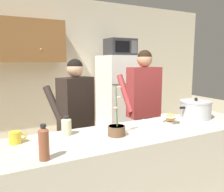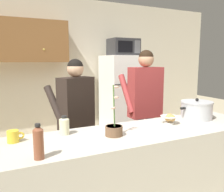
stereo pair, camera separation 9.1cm
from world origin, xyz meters
name	(u,v)px [view 1 (the left image)]	position (x,y,z in m)	size (l,w,h in m)	color
back_wall_unit	(52,69)	(-0.24, 2.25, 1.41)	(6.00, 0.48, 2.60)	beige
kitchen_island	(139,178)	(0.00, 0.00, 0.46)	(2.59, 0.68, 0.92)	beige
refrigerator	(119,102)	(0.83, 1.85, 0.82)	(0.64, 0.68, 1.64)	white
microwave	(120,47)	(0.83, 1.83, 1.78)	(0.48, 0.37, 0.28)	#2D2D30
person_near_pot	(75,112)	(-0.34, 0.79, 0.98)	(0.58, 0.54, 1.58)	black
person_by_sink	(143,99)	(0.60, 0.79, 1.06)	(0.52, 0.42, 1.69)	#33384C
cooking_pot	(195,109)	(0.83, 0.12, 1.02)	(0.45, 0.34, 0.23)	silver
coffee_mug	(16,138)	(-1.04, 0.17, 0.97)	(0.13, 0.09, 0.10)	yellow
bread_bowl	(170,118)	(0.42, 0.08, 0.97)	(0.18, 0.18, 0.10)	white
bottle_near_edge	(44,143)	(-0.91, -0.24, 1.04)	(0.07, 0.07, 0.24)	brown
bottle_mid_counter	(66,126)	(-0.63, 0.19, 1.00)	(0.09, 0.09, 0.17)	beige
potted_orchid	(117,129)	(-0.26, -0.02, 0.98)	(0.15, 0.15, 0.44)	brown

